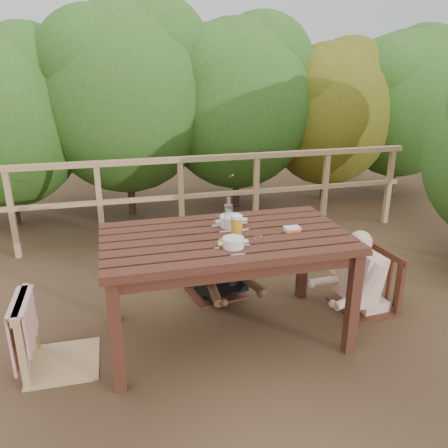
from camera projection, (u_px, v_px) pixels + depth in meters
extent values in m
plane|color=brown|center=(226.00, 334.00, 3.53)|extent=(60.00, 60.00, 0.00)
cube|color=#3E1E14|center=(226.00, 288.00, 3.40)|extent=(1.77, 0.99, 0.82)
cube|color=tan|center=(55.00, 300.00, 3.03)|extent=(0.51, 0.51, 1.01)
cube|color=#3E1E14|center=(215.00, 245.00, 4.01)|extent=(0.55, 0.55, 0.94)
cube|color=#3E1E14|center=(368.00, 257.00, 3.77)|extent=(0.51, 0.51, 0.94)
cube|color=tan|center=(181.00, 201.00, 5.18)|extent=(5.60, 0.10, 1.01)
cylinder|color=white|center=(233.00, 244.00, 3.03)|extent=(0.25, 0.25, 0.08)
cylinder|color=white|center=(231.00, 222.00, 3.42)|extent=(0.29, 0.29, 0.10)
ellipsoid|color=#AF7239|center=(227.00, 243.00, 3.05)|extent=(0.13, 0.10, 0.08)
cylinder|color=#CA9013|center=(236.00, 226.00, 3.23)|extent=(0.08, 0.08, 0.16)
cylinder|color=silver|center=(228.00, 216.00, 3.28)|extent=(0.07, 0.07, 0.27)
cylinder|color=white|center=(258.00, 240.00, 3.11)|extent=(0.06, 0.06, 0.07)
cube|color=white|center=(292.00, 230.00, 3.32)|extent=(0.12, 0.08, 0.05)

